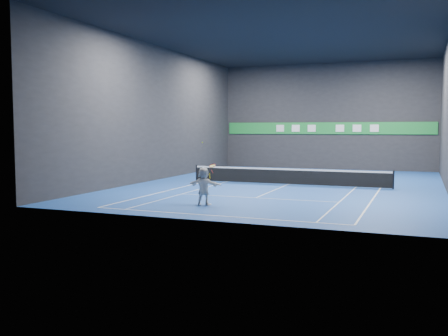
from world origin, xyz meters
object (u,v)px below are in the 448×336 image
at_px(tennis_net, 288,176).
at_px(tennis_racket, 212,167).
at_px(player, 204,186).
at_px(tennis_ball, 202,143).

bearing_deg(tennis_net, tennis_racket, -96.59).
height_order(player, tennis_ball, tennis_ball).
distance_m(player, tennis_net, 9.59).
distance_m(tennis_net, tennis_racket, 9.56).
bearing_deg(tennis_ball, player, -46.63).
relative_size(player, tennis_net, 0.14).
bearing_deg(tennis_ball, tennis_racket, -9.70).
distance_m(tennis_ball, tennis_racket, 1.22).
xyz_separation_m(tennis_ball, tennis_net, (1.60, 9.33, -2.29)).
bearing_deg(tennis_ball, tennis_net, 80.25).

